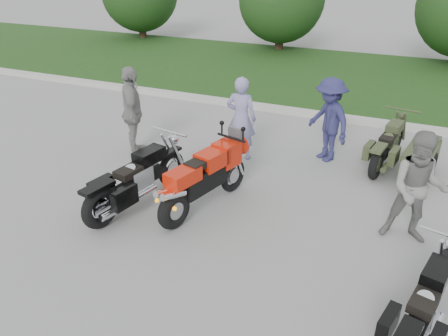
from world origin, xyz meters
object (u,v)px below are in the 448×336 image
at_px(cruiser_left, 134,182).
at_px(cruiser_right, 423,313).
at_px(person_grey, 418,189).
at_px(person_stripe, 241,118).
at_px(sportbike_red, 203,178).
at_px(cruiser_sidecar, 406,153).
at_px(person_denim, 329,120).
at_px(person_back, 133,112).

distance_m(cruiser_left, cruiser_right, 4.83).
bearing_deg(person_grey, cruiser_right, -89.61).
bearing_deg(person_stripe, cruiser_left, 68.02).
distance_m(sportbike_red, cruiser_sidecar, 4.32).
relative_size(sportbike_red, person_denim, 1.22).
height_order(cruiser_left, cruiser_right, cruiser_left).
bearing_deg(cruiser_right, person_denim, 128.64).
height_order(person_stripe, person_denim, person_denim).
bearing_deg(person_denim, cruiser_sidecar, 44.48).
distance_m(cruiser_sidecar, person_denim, 1.69).
bearing_deg(person_back, cruiser_left, 177.98).
bearing_deg(cruiser_left, person_stripe, 81.53).
bearing_deg(cruiser_right, person_back, 167.07).
height_order(sportbike_red, cruiser_right, sportbike_red).
relative_size(cruiser_left, cruiser_right, 1.14).
xyz_separation_m(cruiser_left, person_stripe, (0.94, 2.64, 0.42)).
xyz_separation_m(cruiser_left, person_grey, (4.48, 0.90, 0.42)).
xyz_separation_m(cruiser_right, person_grey, (-0.20, 2.09, 0.47)).
bearing_deg(cruiser_right, sportbike_red, 169.99).
bearing_deg(sportbike_red, cruiser_right, -9.34).
xyz_separation_m(cruiser_left, cruiser_sidecar, (4.27, 3.38, -0.09)).
bearing_deg(cruiser_sidecar, person_stripe, -157.13).
distance_m(cruiser_left, person_grey, 4.59).
distance_m(cruiser_left, person_denim, 4.24).
distance_m(sportbike_red, person_grey, 3.39).
height_order(sportbike_red, cruiser_sidecar, sportbike_red).
distance_m(cruiser_right, person_stripe, 5.38).
bearing_deg(person_denim, cruiser_right, -24.68).
bearing_deg(person_back, cruiser_sidecar, -110.23).
xyz_separation_m(sportbike_red, cruiser_left, (-1.14, -0.41, -0.14)).
height_order(cruiser_sidecar, person_denim, person_denim).
distance_m(person_grey, person_denim, 3.00).
relative_size(cruiser_left, person_stripe, 1.36).
relative_size(cruiser_left, cruiser_sidecar, 1.11).
relative_size(person_grey, person_denim, 1.00).
relative_size(cruiser_sidecar, person_denim, 1.22).
relative_size(sportbike_red, person_stripe, 1.22).
height_order(cruiser_left, cruiser_sidecar, cruiser_left).
xyz_separation_m(cruiser_right, person_stripe, (-3.74, 3.84, 0.47)).
distance_m(person_grey, person_back, 5.80).
relative_size(cruiser_sidecar, person_back, 1.12).
relative_size(person_denim, person_back, 0.92).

